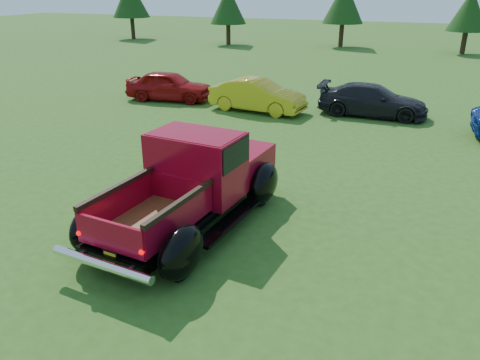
# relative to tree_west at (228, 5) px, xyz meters

# --- Properties ---
(ground) EXTENTS (120.00, 120.00, 0.00)m
(ground) POSITION_rel_tree_west_xyz_m (12.00, -29.00, -3.11)
(ground) COLOR #2E5117
(ground) RESTS_ON ground
(tree_west) EXTENTS (2.94, 2.94, 4.60)m
(tree_west) POSITION_rel_tree_west_xyz_m (0.00, 0.00, 0.00)
(tree_west) COLOR #332114
(tree_west) RESTS_ON ground
(tree_mid_left) EXTENTS (3.20, 3.20, 5.00)m
(tree_mid_left) POSITION_rel_tree_west_xyz_m (9.00, 2.00, 0.27)
(tree_mid_left) COLOR #332114
(tree_mid_left) RESTS_ON ground
(tree_mid_right) EXTENTS (2.82, 2.82, 4.40)m
(tree_mid_right) POSITION_rel_tree_west_xyz_m (18.00, 1.00, -0.14)
(tree_mid_right) COLOR #332114
(tree_mid_right) RESTS_ON ground
(pickup_truck) EXTENTS (2.87, 5.38, 1.93)m
(pickup_truck) POSITION_rel_tree_west_xyz_m (11.64, -29.23, -2.19)
(pickup_truck) COLOR black
(pickup_truck) RESTS_ON ground
(show_car_red) EXTENTS (3.87, 1.96, 1.26)m
(show_car_red) POSITION_rel_tree_west_xyz_m (5.50, -19.62, -2.48)
(show_car_red) COLOR #980D0E
(show_car_red) RESTS_ON ground
(show_car_yellow) EXTENTS (3.95, 1.76, 1.26)m
(show_car_yellow) POSITION_rel_tree_west_xyz_m (9.71, -20.01, -2.48)
(show_car_yellow) COLOR gold
(show_car_yellow) RESTS_ON ground
(show_car_grey) EXTENTS (4.11, 1.68, 1.19)m
(show_car_grey) POSITION_rel_tree_west_xyz_m (14.04, -19.03, -2.51)
(show_car_grey) COLOR black
(show_car_grey) RESTS_ON ground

